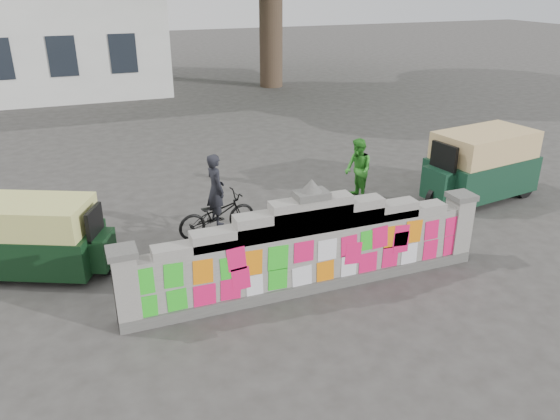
# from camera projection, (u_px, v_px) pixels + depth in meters

# --- Properties ---
(ground) EXTENTS (100.00, 100.00, 0.00)m
(ground) POSITION_uv_depth(u_px,v_px,m) (309.00, 288.00, 9.44)
(ground) COLOR #383533
(ground) RESTS_ON ground
(parapet_wall) EXTENTS (6.48, 0.44, 2.01)m
(parapet_wall) POSITION_uv_depth(u_px,v_px,m) (310.00, 250.00, 9.14)
(parapet_wall) COLOR #4C4C49
(parapet_wall) RESTS_ON ground
(cyclist_bike) EXTENTS (1.75, 0.82, 0.88)m
(cyclist_bike) POSITION_uv_depth(u_px,v_px,m) (217.00, 215.00, 11.26)
(cyclist_bike) COLOR black
(cyclist_bike) RESTS_ON ground
(cyclist_rider) EXTENTS (0.43, 0.59, 1.50)m
(cyclist_rider) POSITION_uv_depth(u_px,v_px,m) (216.00, 201.00, 11.14)
(cyclist_rider) COLOR black
(cyclist_rider) RESTS_ON ground
(pedestrian) EXTENTS (0.59, 0.74, 1.49)m
(pedestrian) POSITION_uv_depth(u_px,v_px,m) (358.00, 170.00, 12.96)
(pedestrian) COLOR green
(pedestrian) RESTS_ON ground
(rickshaw_left) EXTENTS (2.56, 1.95, 1.38)m
(rickshaw_left) POSITION_uv_depth(u_px,v_px,m) (39.00, 237.00, 9.67)
(rickshaw_left) COLOR black
(rickshaw_left) RESTS_ON ground
(rickshaw_right) EXTENTS (3.05, 1.75, 1.64)m
(rickshaw_right) POSITION_uv_depth(u_px,v_px,m) (480.00, 164.00, 12.99)
(rickshaw_right) COLOR #113322
(rickshaw_right) RESTS_ON ground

